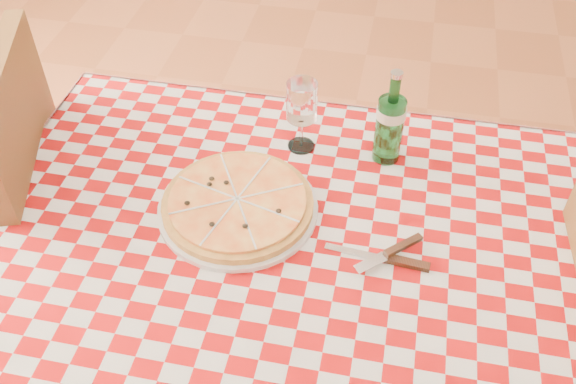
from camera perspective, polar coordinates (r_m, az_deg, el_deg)
name	(u,v)px	position (r m, az deg, el deg)	size (l,w,h in m)	color
dining_table	(292,266)	(1.37, 0.32, -6.58)	(1.20, 0.80, 0.75)	brown
tablecloth	(292,236)	(1.29, 0.34, -3.97)	(1.30, 0.90, 0.01)	#9D090A
chair_far	(3,214)	(1.74, -23.97, -1.76)	(0.57, 0.57, 1.00)	brown
pizza_plate	(238,203)	(1.33, -4.50, -0.99)	(0.33, 0.33, 0.04)	#CF9045
water_bottle	(391,117)	(1.40, 9.12, 6.60)	(0.06, 0.06, 0.23)	#186026
wine_glass	(302,116)	(1.43, 1.22, 6.74)	(0.07, 0.07, 0.17)	silver
cutlery	(385,256)	(1.26, 8.63, -5.64)	(0.22, 0.18, 0.02)	silver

